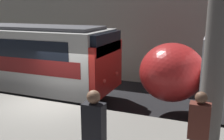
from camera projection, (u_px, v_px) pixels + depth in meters
The scene contains 5 objects.
ground_plane at pixel (52, 127), 9.33m from camera, with size 120.00×120.00×0.00m, color black.
station_rear_barrier at pixel (118, 36), 14.82m from camera, with size 50.00×0.15×5.16m.
support_pillar_near at pixel (214, 71), 5.46m from camera, with size 0.47×0.47×3.78m.
person_waiting at pixel (198, 132), 4.89m from camera, with size 0.38×0.24×1.70m.
person_walking at pixel (94, 136), 4.62m from camera, with size 0.38×0.24×1.81m.
Camera 1 is at (5.19, -7.17, 4.16)m, focal length 42.00 mm.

